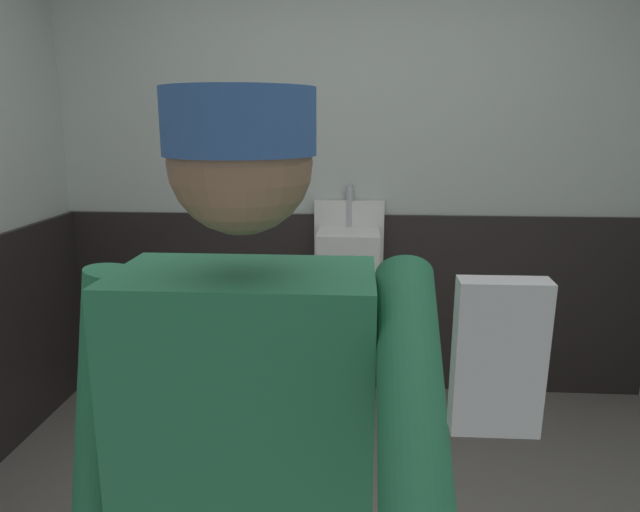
{
  "coord_description": "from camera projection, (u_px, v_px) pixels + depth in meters",
  "views": [
    {
      "loc": [
        0.02,
        -1.62,
        1.6
      ],
      "look_at": [
        -0.08,
        -0.14,
        1.25
      ],
      "focal_mm": 32.63,
      "sensor_mm": 36.0,
      "label": 1
    }
  ],
  "objects": [
    {
      "name": "wall_back",
      "position": [
        356.0,
        169.0,
        3.36
      ],
      "size": [
        4.01,
        0.12,
        2.64
      ],
      "primitive_type": "cube",
      "color": "silver",
      "rests_on": "ground_plane"
    },
    {
      "name": "wainscot_band_back",
      "position": [
        354.0,
        303.0,
        3.47
      ],
      "size": [
        3.41,
        0.03,
        1.07
      ],
      "primitive_type": "cube",
      "color": "black",
      "rests_on": "ground_plane"
    },
    {
      "name": "urinal_solo",
      "position": [
        348.0,
        269.0,
        3.28
      ],
      "size": [
        0.4,
        0.34,
        1.24
      ],
      "color": "white",
      "rests_on": "ground_plane"
    },
    {
      "name": "person",
      "position": [
        250.0,
        495.0,
        1.0
      ],
      "size": [
        0.63,
        0.6,
        1.65
      ],
      "color": "#2D3342",
      "rests_on": "ground_plane"
    },
    {
      "name": "cell_phone",
      "position": [
        499.0,
        358.0,
        0.39
      ],
      "size": [
        0.06,
        0.03,
        0.11
      ],
      "primitive_type": "cube",
      "rotation": [
        0.05,
        0.0,
        0.01
      ],
      "color": "silver"
    }
  ]
}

